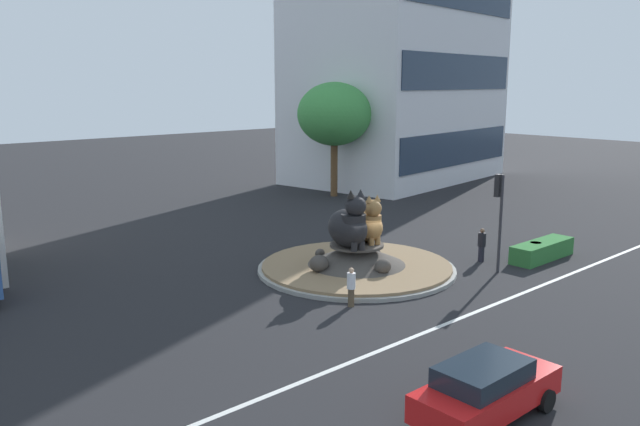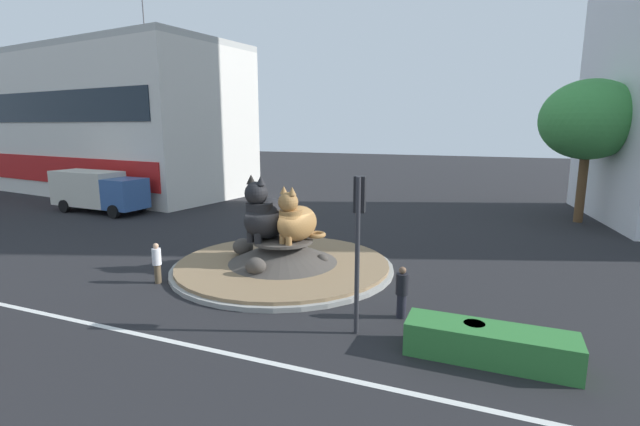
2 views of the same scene
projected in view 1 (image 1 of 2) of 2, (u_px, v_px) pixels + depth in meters
ground_plane at (356, 270)px, 30.68m from camera, size 160.00×160.00×0.00m
lane_centreline at (484, 309)px, 25.47m from camera, size 112.00×0.20×0.01m
roundabout_island at (356, 261)px, 30.57m from camera, size 9.42×9.42×1.31m
cat_statue_black at (349, 226)px, 29.62m from camera, size 2.23×2.88×2.79m
cat_statue_tabby at (368, 224)px, 30.62m from camera, size 2.02×2.45×2.36m
traffic_light_mast at (499, 204)px, 29.80m from camera, size 0.35×0.46×4.66m
clipped_hedge_strip at (542, 250)px, 32.56m from camera, size 4.28×1.20×0.90m
broadleaf_tree_behind_island at (334, 114)px, 49.53m from camera, size 5.74×5.74×8.87m
pedestrian_black_shirt at (482, 244)px, 32.03m from camera, size 0.40×0.40×1.69m
pedestrian_white_shirt at (351, 286)px, 25.57m from camera, size 0.34×0.34×1.61m
sedan_on_far_lane at (486, 389)px, 17.00m from camera, size 4.55×2.05×1.62m
litter_bin at (535, 251)px, 32.41m from camera, size 0.56×0.56×0.90m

